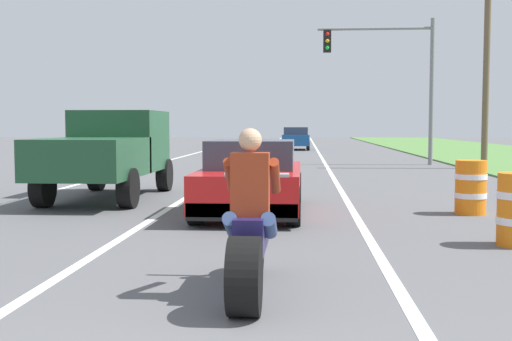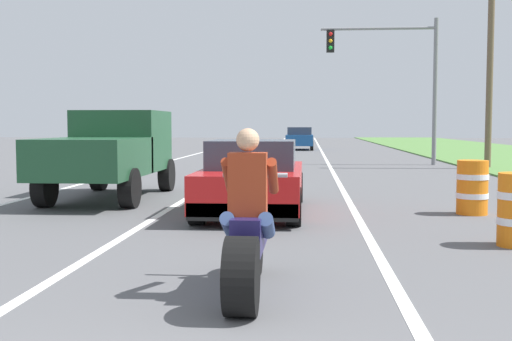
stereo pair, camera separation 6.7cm
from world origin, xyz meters
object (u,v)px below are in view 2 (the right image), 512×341
object	(u,v)px
pickup_truck_left_lane_dark_green	(111,149)
construction_barrel_mid	(472,187)
motorcycle_with_rider	(248,236)
traffic_light_mast_near	(399,67)
distant_car_far_ahead	(300,138)
sports_car_red	(253,179)

from	to	relation	value
pickup_truck_left_lane_dark_green	construction_barrel_mid	xyz separation A→B (m)	(7.42, -1.97, -0.60)
motorcycle_with_rider	traffic_light_mast_near	world-z (taller)	traffic_light_mast_near
motorcycle_with_rider	distant_car_far_ahead	bearing A→B (deg)	89.91
motorcycle_with_rider	traffic_light_mast_near	bearing A→B (deg)	78.33
sports_car_red	pickup_truck_left_lane_dark_green	xyz separation A→B (m)	(-3.37, 2.08, 0.48)
traffic_light_mast_near	pickup_truck_left_lane_dark_green	bearing A→B (deg)	-122.26
pickup_truck_left_lane_dark_green	traffic_light_mast_near	distance (m)	15.49
motorcycle_with_rider	distant_car_far_ahead	size ratio (longest dim) A/B	0.55
sports_car_red	traffic_light_mast_near	size ratio (longest dim) A/B	0.72
sports_car_red	distant_car_far_ahead	distance (m)	30.66
pickup_truck_left_lane_dark_green	traffic_light_mast_near	bearing A→B (deg)	57.74
motorcycle_with_rider	traffic_light_mast_near	size ratio (longest dim) A/B	0.37
pickup_truck_left_lane_dark_green	sports_car_red	bearing A→B (deg)	-31.74
pickup_truck_left_lane_dark_green	distant_car_far_ahead	distance (m)	28.83
construction_barrel_mid	sports_car_red	bearing A→B (deg)	-178.41
sports_car_red	traffic_light_mast_near	bearing A→B (deg)	72.35
sports_car_red	traffic_light_mast_near	world-z (taller)	traffic_light_mast_near
pickup_truck_left_lane_dark_green	distant_car_far_ahead	size ratio (longest dim) A/B	1.20
distant_car_far_ahead	motorcycle_with_rider	bearing A→B (deg)	-90.09
motorcycle_with_rider	traffic_light_mast_near	distance (m)	21.55
motorcycle_with_rider	distant_car_far_ahead	world-z (taller)	motorcycle_with_rider
motorcycle_with_rider	construction_barrel_mid	distance (m)	7.00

